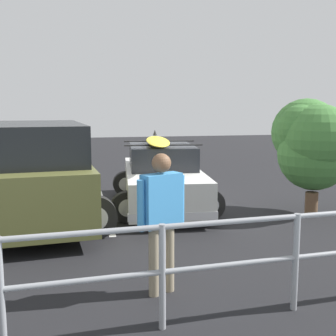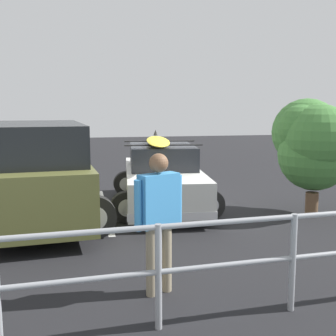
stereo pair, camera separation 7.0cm
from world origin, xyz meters
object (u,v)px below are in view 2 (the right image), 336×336
(bush_near_left, at_px, (312,141))
(suv_car, at_px, (38,172))
(sedan_car, at_px, (162,177))
(person_bystander, at_px, (159,211))

(bush_near_left, bearing_deg, suv_car, -4.54)
(sedan_car, relative_size, person_bystander, 2.49)
(person_bystander, bearing_deg, suv_car, -64.89)
(sedan_car, xyz_separation_m, person_bystander, (0.91, 4.36, 0.36))
(person_bystander, bearing_deg, bush_near_left, -140.61)
(person_bystander, height_order, bush_near_left, bush_near_left)
(sedan_car, bearing_deg, person_bystander, 78.28)
(sedan_car, height_order, bush_near_left, bush_near_left)
(sedan_car, relative_size, suv_car, 0.93)
(sedan_car, height_order, suv_car, suv_car)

